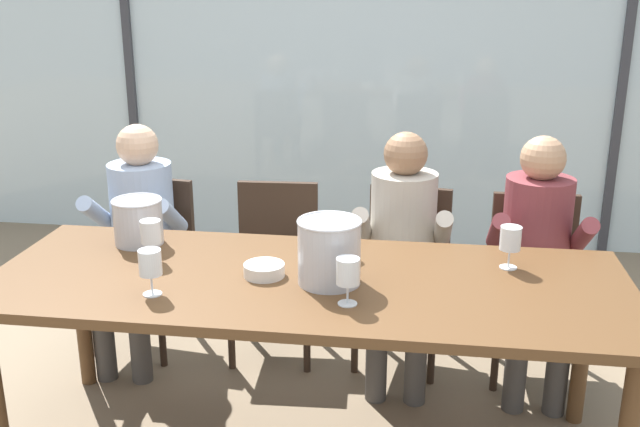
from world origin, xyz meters
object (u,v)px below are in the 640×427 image
(chair_left_of_center, at_px, (276,255))
(chair_near_curtain, at_px, (150,250))
(chair_center, at_px, (405,261))
(wine_glass_center_pour, at_px, (150,265))
(tasting_bowl, at_px, (264,270))
(ice_bucket_secondary, at_px, (138,221))
(chair_right_of_center, at_px, (534,271))
(wine_glass_near_bucket, at_px, (510,239))
(person_pale_blue_shirt, at_px, (138,227))
(ice_bucket_primary, at_px, (329,251))
(person_beige_jumper, at_px, (402,240))
(wine_glass_by_left_taster, at_px, (151,234))
(person_maroon_top, at_px, (537,246))
(wine_glass_spare_empty, at_px, (348,273))
(dining_table, at_px, (307,295))
(wine_glass_by_right_taster, at_px, (339,227))

(chair_left_of_center, bearing_deg, chair_near_curtain, 178.06)
(chair_center, distance_m, wine_glass_center_pour, 1.50)
(chair_near_curtain, distance_m, tasting_bowl, 1.24)
(chair_near_curtain, bearing_deg, chair_left_of_center, 8.18)
(chair_near_curtain, distance_m, ice_bucket_secondary, 0.73)
(chair_right_of_center, xyz_separation_m, wine_glass_near_bucket, (-0.21, -0.65, 0.39))
(chair_near_curtain, height_order, chair_left_of_center, same)
(chair_center, height_order, wine_glass_center_pour, wine_glass_center_pour)
(chair_left_of_center, distance_m, person_pale_blue_shirt, 0.71)
(chair_near_curtain, distance_m, wine_glass_center_pour, 1.26)
(chair_near_curtain, xyz_separation_m, ice_bucket_primary, (1.08, -0.91, 0.39))
(person_beige_jumper, height_order, ice_bucket_primary, person_beige_jumper)
(person_pale_blue_shirt, xyz_separation_m, wine_glass_by_left_taster, (0.33, -0.66, 0.21))
(chair_near_curtain, relative_size, person_maroon_top, 0.73)
(wine_glass_near_bucket, bearing_deg, wine_glass_by_left_taster, -174.86)
(chair_near_curtain, bearing_deg, wine_glass_spare_empty, -36.26)
(chair_center, relative_size, wine_glass_spare_empty, 5.01)
(dining_table, relative_size, person_beige_jumper, 2.09)
(chair_near_curtain, height_order, person_maroon_top, person_maroon_top)
(dining_table, relative_size, wine_glass_spare_empty, 14.28)
(wine_glass_near_bucket, bearing_deg, chair_center, 121.58)
(chair_near_curtain, relative_size, person_pale_blue_shirt, 0.73)
(wine_glass_center_pour, distance_m, wine_glass_spare_empty, 0.72)
(tasting_bowl, bearing_deg, wine_glass_near_bucket, 13.11)
(chair_left_of_center, relative_size, wine_glass_by_left_taster, 5.01)
(wine_glass_by_right_taster, bearing_deg, tasting_bowl, -132.30)
(ice_bucket_primary, bearing_deg, chair_near_curtain, 139.80)
(ice_bucket_primary, xyz_separation_m, ice_bucket_secondary, (-0.88, 0.31, -0.03))
(dining_table, relative_size, ice_bucket_secondary, 11.40)
(chair_near_curtain, xyz_separation_m, person_pale_blue_shirt, (0.00, -0.14, 0.17))
(chair_near_curtain, distance_m, wine_glass_by_right_taster, 1.29)
(chair_right_of_center, height_order, tasting_bowl, chair_right_of_center)
(chair_near_curtain, distance_m, person_maroon_top, 1.98)
(dining_table, relative_size, person_maroon_top, 2.09)
(ice_bucket_secondary, distance_m, tasting_bowl, 0.69)
(wine_glass_center_pour, bearing_deg, wine_glass_by_left_taster, 110.23)
(person_beige_jumper, height_order, wine_glass_by_left_taster, person_beige_jumper)
(ice_bucket_primary, bearing_deg, chair_right_of_center, 44.87)
(person_beige_jumper, bearing_deg, tasting_bowl, -124.35)
(wine_glass_by_left_taster, bearing_deg, wine_glass_spare_empty, -19.91)
(dining_table, relative_size, person_pale_blue_shirt, 2.09)
(person_pale_blue_shirt, bearing_deg, dining_table, -38.44)
(person_maroon_top, bearing_deg, chair_center, 166.10)
(chair_right_of_center, relative_size, wine_glass_by_right_taster, 5.01)
(wine_glass_by_right_taster, bearing_deg, dining_table, -107.87)
(dining_table, xyz_separation_m, chair_near_curtain, (-0.99, 0.88, -0.19))
(chair_left_of_center, distance_m, person_beige_jumper, 0.69)
(tasting_bowl, distance_m, wine_glass_by_left_taster, 0.51)
(person_pale_blue_shirt, relative_size, tasting_bowl, 7.43)
(dining_table, distance_m, wine_glass_by_left_taster, 0.69)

